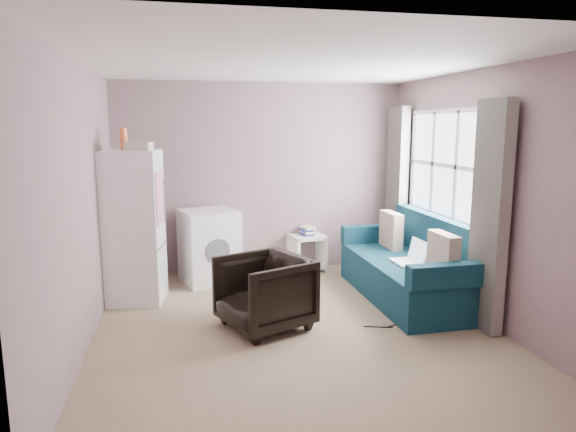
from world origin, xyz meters
name	(u,v)px	position (x,y,z in m)	size (l,w,h in m)	color
room	(298,200)	(0.02, 0.01, 1.25)	(3.84, 4.24, 2.54)	#998064
armchair	(264,289)	(-0.29, 0.07, 0.39)	(0.76, 0.71, 0.78)	black
fridge	(135,226)	(-1.57, 1.14, 0.86)	(0.66, 0.65, 1.92)	white
washing_machine	(209,244)	(-0.73, 1.70, 0.47)	(0.79, 0.79, 0.91)	white
side_table	(307,249)	(0.58, 1.96, 0.28)	(0.51, 0.51, 0.60)	white
sofa	(414,269)	(1.51, 0.59, 0.34)	(0.97, 2.09, 0.93)	#103A4B
window_dressing	(435,200)	(1.78, 0.70, 1.11)	(0.17, 2.62, 2.18)	white
floor_cables	(386,326)	(0.88, -0.16, 0.01)	(0.44, 0.11, 0.01)	black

